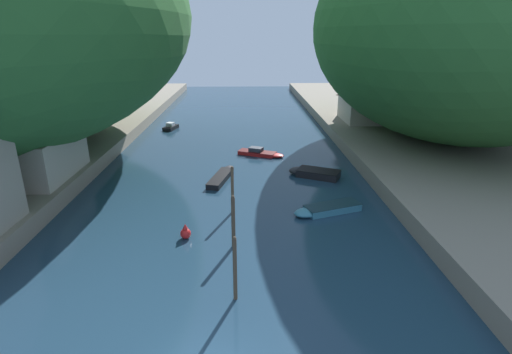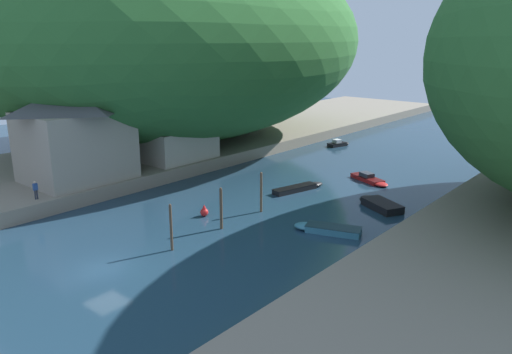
% 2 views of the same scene
% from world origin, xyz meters
% --- Properties ---
extents(water_surface, '(130.00, 130.00, 0.00)m').
position_xyz_m(water_surface, '(0.00, 30.00, 0.00)').
color(water_surface, '#1E384C').
rests_on(water_surface, ground).
extents(left_bank, '(22.00, 120.00, 1.41)m').
position_xyz_m(left_bank, '(-23.93, 30.00, 0.70)').
color(left_bank, gray).
rests_on(left_bank, ground).
extents(right_bank, '(22.00, 120.00, 1.41)m').
position_xyz_m(right_bank, '(23.93, 30.00, 0.70)').
color(right_bank, gray).
rests_on(right_bank, ground).
extents(hillside_right, '(31.11, 43.56, 24.63)m').
position_xyz_m(hillside_right, '(25.03, 33.94, 13.72)').
color(hillside_right, '#2D662D').
rests_on(hillside_right, right_bank).
extents(boathouse_shed, '(5.97, 9.08, 5.00)m').
position_xyz_m(boathouse_shed, '(-16.27, 20.75, 3.99)').
color(boathouse_shed, '#B2A899').
rests_on(boathouse_shed, left_bank).
extents(right_bank_cottage, '(5.55, 8.38, 4.95)m').
position_xyz_m(right_bank_cottage, '(18.15, 43.62, 3.96)').
color(right_bank_cottage, '#B2A899').
rests_on(right_bank_cottage, right_bank).
extents(boat_cabin_cruiser, '(5.71, 3.34, 0.57)m').
position_xyz_m(boat_cabin_cruiser, '(7.67, 15.69, 0.28)').
color(boat_cabin_cruiser, teal).
rests_on(boat_cabin_cruiser, water_surface).
extents(boat_near_quay, '(5.31, 3.93, 0.71)m').
position_xyz_m(boat_near_quay, '(8.05, 24.13, 0.35)').
color(boat_near_quay, black).
rests_on(boat_near_quay, water_surface).
extents(boat_red_skiff, '(2.21, 3.76, 1.02)m').
position_xyz_m(boat_red_skiff, '(-9.12, 45.22, 0.32)').
color(boat_red_skiff, black).
rests_on(boat_red_skiff, water_surface).
extents(boat_far_right_bank, '(2.63, 6.47, 0.52)m').
position_xyz_m(boat_far_right_bank, '(-0.65, 23.80, 0.26)').
color(boat_far_right_bank, black).
rests_on(boat_far_right_bank, water_surface).
extents(boat_white_cruiser, '(5.48, 3.46, 0.88)m').
position_xyz_m(boat_white_cruiser, '(3.39, 31.32, 0.28)').
color(boat_white_cruiser, red).
rests_on(boat_white_cruiser, water_surface).
extents(mooring_post_nearest, '(0.21, 0.21, 3.66)m').
position_xyz_m(mooring_post_nearest, '(0.95, 5.18, 1.84)').
color(mooring_post_nearest, '#4C3D2D').
rests_on(mooring_post_nearest, water_surface).
extents(mooring_post_second, '(0.25, 0.25, 3.58)m').
position_xyz_m(mooring_post_second, '(0.73, 10.68, 1.80)').
color(mooring_post_second, '#4C3D2D').
rests_on(mooring_post_second, water_surface).
extents(mooring_post_middle, '(0.22, 0.22, 3.74)m').
position_xyz_m(mooring_post_middle, '(0.53, 16.04, 1.88)').
color(mooring_post_middle, brown).
rests_on(mooring_post_middle, water_surface).
extents(channel_buoy_near, '(0.72, 0.72, 1.09)m').
position_xyz_m(channel_buoy_near, '(-2.54, 11.84, 0.42)').
color(channel_buoy_near, red).
rests_on(channel_buoy_near, water_surface).
extents(person_by_boathouse, '(0.25, 0.40, 1.69)m').
position_xyz_m(person_by_boathouse, '(-15.02, 12.90, 2.39)').
color(person_by_boathouse, '#282D3D').
rests_on(person_by_boathouse, left_bank).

